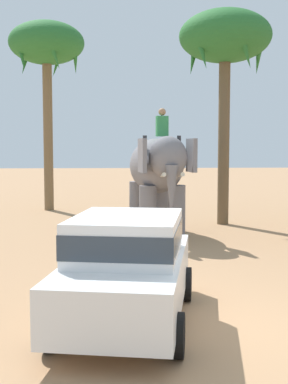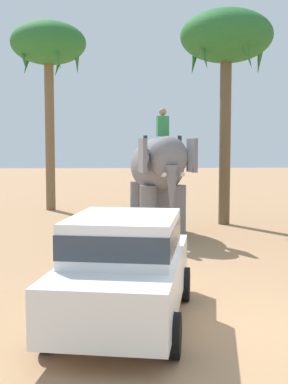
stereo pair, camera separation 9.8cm
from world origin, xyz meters
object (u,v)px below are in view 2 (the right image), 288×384
at_px(elephant_with_mahout, 158,171).
at_px(palm_tree_left_of_road, 48,48).
at_px(car_sedan_foreground, 125,264).
at_px(palm_tree_behind_elephant, 226,42).

xyz_separation_m(elephant_with_mahout, palm_tree_left_of_road, (-4.14, 6.69, 4.93)).
height_order(car_sedan_foreground, elephant_with_mahout, elephant_with_mahout).
bearing_deg(palm_tree_left_of_road, palm_tree_behind_elephant, -34.40).
bearing_deg(palm_tree_behind_elephant, elephant_with_mahout, -139.92).
xyz_separation_m(car_sedan_foreground, palm_tree_behind_elephant, (3.73, 10.23, 5.44)).
height_order(palm_tree_behind_elephant, palm_tree_left_of_road, palm_tree_left_of_road).
bearing_deg(car_sedan_foreground, palm_tree_left_of_road, 101.22).
height_order(elephant_with_mahout, palm_tree_behind_elephant, palm_tree_behind_elephant).
height_order(elephant_with_mahout, palm_tree_left_of_road, palm_tree_left_of_road).
relative_size(palm_tree_behind_elephant, palm_tree_left_of_road, 0.93).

